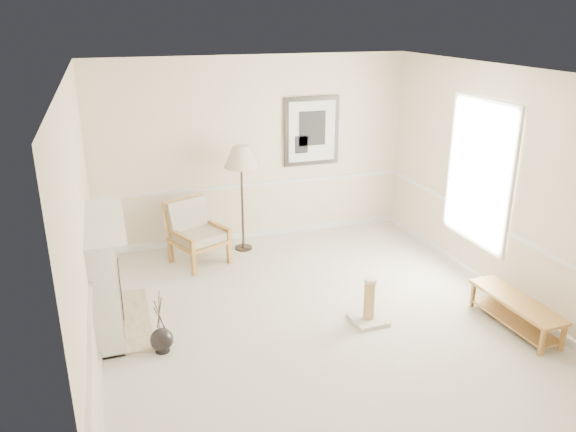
# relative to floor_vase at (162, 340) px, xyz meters

# --- Properties ---
(ground) EXTENTS (5.50, 5.50, 0.00)m
(ground) POSITION_rel_floor_vase_xyz_m (1.83, 0.17, -0.14)
(ground) COLOR silver
(ground) RESTS_ON ground
(room) EXTENTS (5.04, 5.54, 2.92)m
(room) POSITION_rel_floor_vase_xyz_m (1.97, 0.25, 1.73)
(room) COLOR beige
(room) RESTS_ON ground
(fireplace) EXTENTS (0.64, 1.64, 1.31)m
(fireplace) POSITION_rel_floor_vase_xyz_m (-0.51, 0.77, 0.51)
(fireplace) COLOR white
(fireplace) RESTS_ON ground
(floor_vase) EXTENTS (0.25, 0.25, 0.74)m
(floor_vase) POSITION_rel_floor_vase_xyz_m (0.00, 0.00, 0.00)
(floor_vase) COLOR black
(floor_vase) RESTS_ON ground
(armchair) EXTENTS (0.94, 0.96, 0.92)m
(armchair) POSITION_rel_floor_vase_xyz_m (0.74, 2.27, 0.36)
(armchair) COLOR #A97536
(armchair) RESTS_ON ground
(floor_lamp) EXTENTS (0.64, 0.64, 1.64)m
(floor_lamp) POSITION_rel_floor_vase_xyz_m (1.52, 2.47, 1.30)
(floor_lamp) COLOR black
(floor_lamp) RESTS_ON ground
(bench) EXTENTS (0.43, 1.28, 0.36)m
(bench) POSITION_rel_floor_vase_xyz_m (3.98, -0.77, 0.11)
(bench) COLOR #A97536
(bench) RESTS_ON ground
(scratching_post) EXTENTS (0.42, 0.42, 0.57)m
(scratching_post) POSITION_rel_floor_vase_xyz_m (2.41, -0.13, 0.04)
(scratching_post) COLOR beige
(scratching_post) RESTS_ON ground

